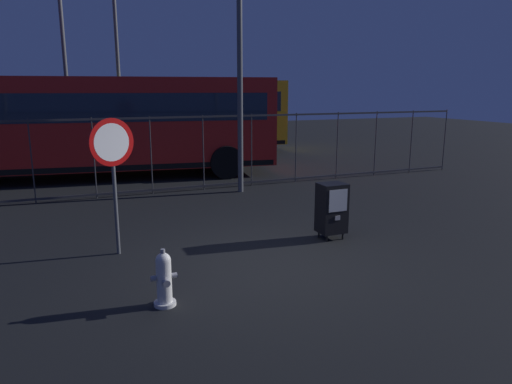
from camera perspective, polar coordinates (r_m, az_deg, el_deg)
ground_plane at (r=7.37m, az=1.43°, el=-8.92°), size 60.00×60.00×0.00m
fire_hydrant at (r=6.09m, az=-11.04°, el=-10.29°), size 0.33×0.32×0.75m
newspaper_box_primary at (r=8.62m, az=9.13°, el=-1.91°), size 0.48×0.42×1.02m
stop_sign at (r=7.82m, az=-16.91°, el=3.95°), size 0.71×0.31×2.23m
fence_barrier at (r=12.52m, az=-9.43°, el=4.62°), size 18.03×0.04×2.00m
bus_near at (r=15.16m, az=-18.47°, el=8.11°), size 10.75×3.97×3.00m
bus_far at (r=20.19m, az=-11.73°, el=9.40°), size 10.70×3.63×3.00m
street_light_near_right at (r=18.53m, az=-22.25°, el=16.42°), size 0.32×0.32×7.39m
street_light_far_left at (r=19.40m, az=-16.57°, el=18.26°), size 0.32×0.32×8.48m
street_light_far_right at (r=12.30m, az=-1.99°, el=18.11°), size 0.32×0.32×6.70m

